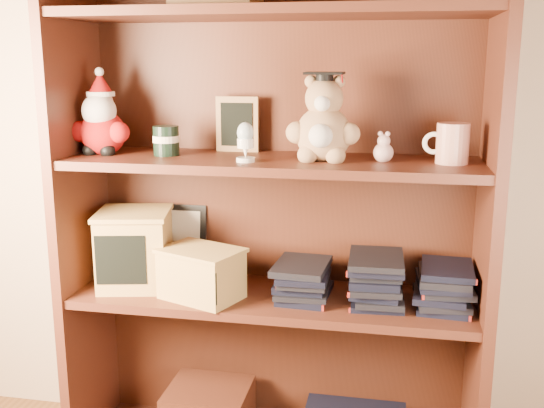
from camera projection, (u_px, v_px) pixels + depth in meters
The scene contains 16 objects.
bookcase at pixel (274, 214), 1.85m from camera, with size 1.20×0.35×1.60m.
shelf_lower at pixel (272, 298), 1.85m from camera, with size 1.14×0.33×0.02m.
shelf_upper at pixel (272, 163), 1.76m from camera, with size 1.14×0.33×0.02m.
santa_plush at pixel (101, 122), 1.83m from camera, with size 0.18×0.13×0.26m.
teachers_tin at pixel (166, 140), 1.81m from camera, with size 0.08×0.08×0.08m.
chalkboard_plaque at pixel (237, 125), 1.88m from camera, with size 0.13×0.07×0.16m.
egg_cup at pixel (245, 141), 1.69m from camera, with size 0.05×0.05×0.11m.
grad_teddy_bear at pixel (323, 126), 1.71m from camera, with size 0.20×0.17×0.24m.
pink_figurine at pixel (383, 150), 1.70m from camera, with size 0.05×0.05×0.08m.
teacher_mug at pixel (452, 143), 1.66m from camera, with size 0.12×0.09×0.11m.
certificate_frame at pixel (179, 239), 2.02m from camera, with size 0.18×0.05×0.22m.
treats_box at pixel (135, 248), 1.90m from camera, with size 0.25×0.25×0.23m.
pencils_box at pixel (201, 273), 1.81m from camera, with size 0.27×0.23×0.15m.
book_stack_left at pixel (304, 281), 1.82m from camera, with size 0.14×0.20×0.10m.
book_stack_mid at pixel (377, 280), 1.78m from camera, with size 0.14×0.20×0.13m.
book_stack_right at pixel (442, 287), 1.75m from camera, with size 0.14×0.20×0.11m.
Camera 1 is at (0.36, -0.41, 1.21)m, focal length 42.00 mm.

